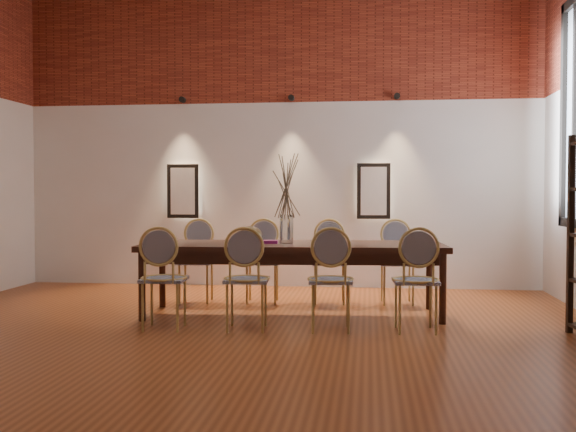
# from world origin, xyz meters

# --- Properties ---
(floor) EXTENTS (7.00, 7.00, 0.02)m
(floor) POSITION_xyz_m (0.00, 0.00, -0.01)
(floor) COLOR brown
(floor) RESTS_ON ground
(wall_back) EXTENTS (7.00, 0.10, 4.00)m
(wall_back) POSITION_xyz_m (0.00, 3.55, 2.00)
(wall_back) COLOR silver
(wall_back) RESTS_ON ground
(brick_band_back) EXTENTS (7.00, 0.02, 1.50)m
(brick_band_back) POSITION_xyz_m (0.00, 3.48, 3.25)
(brick_band_back) COLOR maroon
(brick_band_back) RESTS_ON ground
(niche_left) EXTENTS (0.36, 0.06, 0.66)m
(niche_left) POSITION_xyz_m (-1.30, 3.45, 1.30)
(niche_left) COLOR #FFEAC6
(niche_left) RESTS_ON wall_back
(niche_right) EXTENTS (0.36, 0.06, 0.66)m
(niche_right) POSITION_xyz_m (1.30, 3.45, 1.30)
(niche_right) COLOR #FFEAC6
(niche_right) RESTS_ON wall_back
(spot_fixture_left) EXTENTS (0.08, 0.10, 0.08)m
(spot_fixture_left) POSITION_xyz_m (-1.30, 3.42, 2.55)
(spot_fixture_left) COLOR black
(spot_fixture_left) RESTS_ON wall_back
(spot_fixture_mid) EXTENTS (0.08, 0.10, 0.08)m
(spot_fixture_mid) POSITION_xyz_m (0.20, 3.42, 2.55)
(spot_fixture_mid) COLOR black
(spot_fixture_mid) RESTS_ON wall_back
(spot_fixture_right) EXTENTS (0.08, 0.10, 0.08)m
(spot_fixture_right) POSITION_xyz_m (1.60, 3.42, 2.55)
(spot_fixture_right) COLOR black
(spot_fixture_right) RESTS_ON wall_back
(window_frame) EXTENTS (0.08, 0.90, 2.50)m
(window_frame) POSITION_xyz_m (3.44, 2.00, 2.15)
(window_frame) COLOR black
(window_frame) RESTS_ON wall_right
(window_mullion) EXTENTS (0.06, 0.06, 2.40)m
(window_mullion) POSITION_xyz_m (3.44, 2.00, 2.15)
(window_mullion) COLOR black
(window_mullion) RESTS_ON wall_right
(dining_table) EXTENTS (3.18, 1.20, 0.75)m
(dining_table) POSITION_xyz_m (0.45, 1.38, 0.38)
(dining_table) COLOR #37180F
(dining_table) RESTS_ON floor
(chair_near_a) EXTENTS (0.47, 0.47, 0.94)m
(chair_near_a) POSITION_xyz_m (-0.67, 0.52, 0.47)
(chair_near_a) COLOR tan
(chair_near_a) RESTS_ON floor
(chair_near_b) EXTENTS (0.47, 0.47, 0.94)m
(chair_near_b) POSITION_xyz_m (0.11, 0.57, 0.47)
(chair_near_b) COLOR tan
(chair_near_b) RESTS_ON floor
(chair_near_c) EXTENTS (0.47, 0.47, 0.94)m
(chair_near_c) POSITION_xyz_m (0.89, 0.62, 0.47)
(chair_near_c) COLOR tan
(chair_near_c) RESTS_ON floor
(chair_near_d) EXTENTS (0.47, 0.47, 0.94)m
(chair_near_d) POSITION_xyz_m (1.67, 0.67, 0.47)
(chair_near_d) COLOR tan
(chair_near_d) RESTS_ON floor
(chair_far_a) EXTENTS (0.47, 0.47, 0.94)m
(chair_far_a) POSITION_xyz_m (-0.77, 2.08, 0.47)
(chair_far_a) COLOR tan
(chair_far_a) RESTS_ON floor
(chair_far_b) EXTENTS (0.47, 0.47, 0.94)m
(chair_far_b) POSITION_xyz_m (0.01, 2.13, 0.47)
(chair_far_b) COLOR tan
(chair_far_b) RESTS_ON floor
(chair_far_c) EXTENTS (0.47, 0.47, 0.94)m
(chair_far_c) POSITION_xyz_m (0.79, 2.18, 0.47)
(chair_far_c) COLOR tan
(chair_far_c) RESTS_ON floor
(chair_far_d) EXTENTS (0.47, 0.47, 0.94)m
(chair_far_d) POSITION_xyz_m (1.57, 2.23, 0.47)
(chair_far_d) COLOR tan
(chair_far_d) RESTS_ON floor
(vase) EXTENTS (0.14, 0.14, 0.30)m
(vase) POSITION_xyz_m (0.38, 1.37, 0.90)
(vase) COLOR silver
(vase) RESTS_ON dining_table
(dried_branches) EXTENTS (0.50, 0.50, 0.70)m
(dried_branches) POSITION_xyz_m (0.38, 1.37, 1.35)
(dried_branches) COLOR brown
(dried_branches) RESTS_ON vase
(bowl) EXTENTS (0.24, 0.24, 0.18)m
(bowl) POSITION_xyz_m (0.02, 1.30, 0.84)
(bowl) COLOR brown
(bowl) RESTS_ON dining_table
(book) EXTENTS (0.27, 0.20, 0.03)m
(book) POSITION_xyz_m (0.16, 1.37, 0.77)
(book) COLOR #861663
(book) RESTS_ON dining_table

